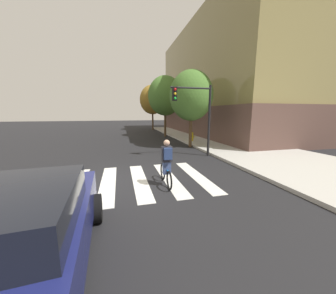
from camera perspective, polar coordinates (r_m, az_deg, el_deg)
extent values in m
plane|color=black|center=(7.57, -14.17, -10.24)|extent=(120.00, 120.00, 0.00)
cube|color=#B2AFA8|center=(11.50, 35.47, -4.41)|extent=(6.50, 50.00, 0.15)
cube|color=silver|center=(8.10, -34.93, -10.42)|extent=(0.55, 4.08, 0.01)
cube|color=silver|center=(7.76, -26.57, -10.49)|extent=(0.55, 4.08, 0.01)
cube|color=silver|center=(7.59, -17.65, -10.33)|extent=(0.55, 4.08, 0.01)
cube|color=silver|center=(7.60, -8.55, -9.91)|extent=(0.55, 4.08, 0.01)
cube|color=silver|center=(7.79, 0.28, -9.27)|extent=(0.55, 4.08, 0.01)
cube|color=silver|center=(8.16, 8.47, -8.48)|extent=(0.55, 4.08, 0.01)
cube|color=navy|center=(3.86, -37.93, -21.98)|extent=(2.11, 4.70, 0.70)
cube|color=black|center=(3.46, -39.97, -14.31)|extent=(1.78, 2.29, 0.55)
cylinder|color=black|center=(5.58, -41.85, -16.58)|extent=(0.28, 0.69, 0.68)
cylinder|color=black|center=(5.09, -20.81, -16.96)|extent=(0.28, 0.69, 0.68)
torus|color=black|center=(6.57, 0.38, -10.07)|extent=(0.06, 0.66, 0.66)
torus|color=black|center=(7.53, -1.62, -7.37)|extent=(0.06, 0.66, 0.66)
cylinder|color=#1972BF|center=(6.96, -0.69, -6.45)|extent=(0.05, 0.89, 0.05)
cylinder|color=#1972BF|center=(6.80, -0.39, -6.25)|extent=(0.04, 0.04, 0.45)
cube|color=#384772|center=(6.78, -0.39, -5.85)|extent=(0.28, 0.20, 0.56)
cube|color=#26262D|center=(6.67, -0.39, -2.13)|extent=(0.36, 0.24, 0.56)
sphere|color=tan|center=(6.60, -0.40, 1.26)|extent=(0.22, 0.22, 0.22)
cube|color=navy|center=(6.49, -0.02, -2.03)|extent=(0.28, 0.16, 0.40)
cylinder|color=black|center=(11.65, 12.32, 7.53)|extent=(0.14, 0.14, 4.20)
cylinder|color=black|center=(11.23, 6.96, 17.31)|extent=(2.40, 0.10, 0.10)
cube|color=black|center=(10.89, 2.02, 15.75)|extent=(0.24, 0.20, 0.76)
sphere|color=red|center=(10.81, 2.20, 17.07)|extent=(0.14, 0.14, 0.14)
sphere|color=gold|center=(10.79, 2.19, 15.80)|extent=(0.14, 0.14, 0.14)
sphere|color=green|center=(10.77, 2.18, 14.53)|extent=(0.14, 0.14, 0.14)
cylinder|color=gold|center=(16.95, 7.32, 2.97)|extent=(0.22, 0.22, 0.65)
sphere|color=gold|center=(16.91, 7.35, 4.20)|extent=(0.18, 0.18, 0.18)
cylinder|color=gold|center=(17.01, 7.83, 3.09)|extent=(0.12, 0.09, 0.09)
cylinder|color=#4C3823|center=(14.54, 6.79, 5.01)|extent=(0.24, 0.24, 2.58)
ellipsoid|color=#47722D|center=(14.53, 7.02, 15.18)|extent=(3.21, 3.21, 3.70)
cylinder|color=#4C3823|center=(21.02, -0.86, 7.20)|extent=(0.24, 0.24, 2.95)
ellipsoid|color=#47722D|center=(21.07, -0.88, 15.22)|extent=(3.67, 3.67, 4.22)
cylinder|color=#4C3823|center=(29.41, -4.63, 8.15)|extent=(0.24, 0.24, 3.05)
ellipsoid|color=olive|center=(29.45, -4.72, 14.08)|extent=(3.80, 3.80, 4.37)
cube|color=brown|center=(27.76, 23.32, 7.38)|extent=(17.80, 23.65, 3.20)
cube|color=olive|center=(28.25, 24.30, 20.44)|extent=(17.44, 23.17, 9.61)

